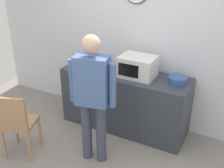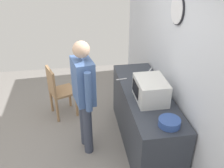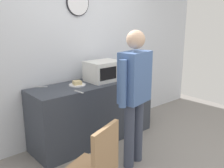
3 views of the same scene
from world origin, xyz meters
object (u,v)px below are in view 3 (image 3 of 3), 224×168
at_px(fork_utensil, 41,87).
at_px(person_standing, 135,89).
at_px(sandwich_plate, 77,84).
at_px(wooden_chair, 96,167).
at_px(salad_bowl, 127,72).
at_px(spoon_utensil, 79,92).
at_px(microwave, 103,71).

height_order(fork_utensil, person_standing, person_standing).
xyz_separation_m(sandwich_plate, wooden_chair, (-0.67, -1.31, -0.41)).
height_order(salad_bowl, person_standing, person_standing).
relative_size(salad_bowl, person_standing, 0.15).
bearing_deg(sandwich_plate, salad_bowl, 2.12).
bearing_deg(wooden_chair, salad_bowl, 38.42).
relative_size(person_standing, wooden_chair, 1.82).
height_order(spoon_utensil, wooden_chair, wooden_chair).
bearing_deg(microwave, spoon_utensil, -156.72).
relative_size(sandwich_plate, person_standing, 0.14).
relative_size(salad_bowl, fork_utensil, 1.50).
relative_size(sandwich_plate, salad_bowl, 0.92).
bearing_deg(fork_utensil, salad_bowl, -8.31).
bearing_deg(sandwich_plate, fork_utensil, 149.76).
bearing_deg(salad_bowl, spoon_utensil, -164.56).
xyz_separation_m(microwave, salad_bowl, (0.57, 0.06, -0.11)).
relative_size(microwave, salad_bowl, 1.96).
distance_m(salad_bowl, fork_utensil, 1.47).
height_order(microwave, person_standing, person_standing).
bearing_deg(spoon_utensil, wooden_chair, -116.40).
height_order(microwave, sandwich_plate, microwave).
height_order(salad_bowl, wooden_chair, salad_bowl).
height_order(fork_utensil, wooden_chair, wooden_chair).
height_order(sandwich_plate, wooden_chair, sandwich_plate).
distance_m(sandwich_plate, salad_bowl, 1.02).
xyz_separation_m(salad_bowl, fork_utensil, (-1.45, 0.21, -0.04)).
bearing_deg(wooden_chair, spoon_utensil, 63.60).
relative_size(fork_utensil, spoon_utensil, 1.00).
xyz_separation_m(microwave, person_standing, (-0.21, -0.87, -0.06)).
height_order(salad_bowl, fork_utensil, salad_bowl).
height_order(salad_bowl, spoon_utensil, salad_bowl).
xyz_separation_m(sandwich_plate, salad_bowl, (1.02, 0.04, 0.02)).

